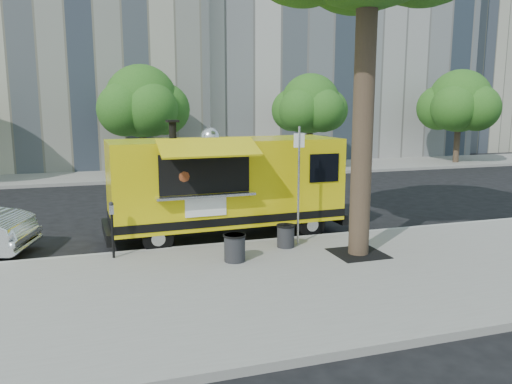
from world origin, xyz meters
The scene contains 15 objects.
ground centered at (0.00, 0.00, 0.00)m, with size 120.00×120.00×0.00m, color black.
sidewalk centered at (0.00, -4.00, 0.07)m, with size 60.00×6.00×0.15m, color gray.
curb centered at (0.00, -0.93, 0.07)m, with size 60.00×0.14×0.16m, color #999993.
far_sidewalk centered at (0.00, 13.50, 0.07)m, with size 60.00×5.00×0.15m, color gray.
building_mid centered at (12.00, 23.00, 10.00)m, with size 20.00×14.00×20.00m, color #ABA6A0.
building_right centered at (30.00, 24.00, 8.00)m, with size 16.00×12.00×16.00m, color #B0AA93.
tree_well centered at (2.60, -2.80, 0.15)m, with size 1.20×1.20×0.02m, color black.
far_tree_b centered at (-1.00, 12.70, 3.83)m, with size 3.60×3.60×5.50m.
far_tree_c centered at (8.00, 12.40, 3.72)m, with size 3.24×3.24×5.21m.
far_tree_d centered at (18.00, 12.60, 3.89)m, with size 3.78×3.78×5.64m.
sign_post centered at (1.55, -1.55, 1.85)m, with size 0.28×0.06×3.00m.
parking_meter centered at (-3.00, -1.35, 0.98)m, with size 0.11×0.11×1.33m.
food_truck centered at (0.09, 0.17, 1.53)m, with size 6.69×3.26×3.26m.
trash_bin_left centered at (-0.37, -2.45, 0.48)m, with size 0.52×0.52×0.63m.
trash_bin_right centered at (1.15, -1.73, 0.45)m, with size 0.47×0.47×0.57m.
Camera 1 is at (-3.25, -13.03, 3.67)m, focal length 35.00 mm.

